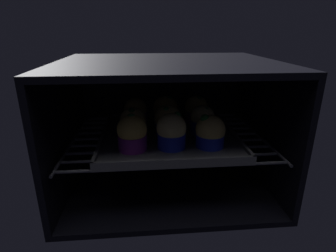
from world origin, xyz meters
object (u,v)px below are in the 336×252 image
muffin_row0_col1 (173,132)px  muffin_row0_col2 (210,132)px  muffin_row1_col0 (133,123)px  muffin_row2_col1 (165,111)px  muffin_row2_col0 (136,112)px  muffin_row0_col0 (132,133)px  muffin_row2_col2 (196,110)px  muffin_row1_col2 (202,120)px  baking_tray (168,135)px  muffin_row1_col1 (169,121)px

muffin_row0_col1 → muffin_row0_col2: bearing=-1.1°
muffin_row0_col2 → muffin_row1_col0: size_ratio=1.03×
muffin_row2_col1 → muffin_row2_col0: bearing=177.5°
muffin_row0_col0 → muffin_row0_col1: 10.02cm
muffin_row2_col2 → muffin_row2_col0: bearing=-179.6°
muffin_row1_col2 → muffin_row2_col2: muffin_row2_col2 is taller
muffin_row0_col2 → muffin_row2_col0: muffin_row0_col2 is taller
baking_tray → muffin_row1_col2: size_ratio=4.57×
baking_tray → muffin_row1_col1: bearing=-40.3°
muffin_row0_col2 → muffin_row2_col0: bearing=134.8°
muffin_row1_col2 → muffin_row2_col1: 13.60cm
muffin_row0_col1 → muffin_row1_col1: bearing=91.2°
muffin_row1_col0 → baking_tray: bearing=1.9°
muffin_row0_col1 → muffin_row2_col0: 21.45cm
baking_tray → muffin_row0_col1: 10.58cm
muffin_row1_col1 → muffin_row2_col2: bearing=45.6°
muffin_row1_col0 → muffin_row2_col1: size_ratio=0.92×
muffin_row1_col1 → muffin_row1_col2: size_ratio=1.04×
baking_tray → muffin_row1_col0: size_ratio=4.48×
muffin_row0_col0 → muffin_row2_col2: (19.54, 19.62, -0.27)cm
muffin_row0_col2 → muffin_row1_col1: size_ratio=1.01×
muffin_row1_col1 → muffin_row0_col2: bearing=-44.5°
muffin_row2_col2 → muffin_row0_col2: bearing=-90.1°
muffin_row1_col0 → muffin_row2_col2: (19.65, 10.14, 0.34)cm
muffin_row0_col0 → muffin_row2_col2: 27.69cm
muffin_row0_col2 → muffin_row1_col0: 21.72cm
muffin_row1_col0 → muffin_row2_col1: 13.72cm
muffin_row2_col0 → muffin_row2_col2: 19.21cm
muffin_row0_col2 → muffin_row2_col1: size_ratio=0.95×
baking_tray → muffin_row2_col1: bearing=90.0°
muffin_row0_col0 → muffin_row2_col1: 21.39cm
baking_tray → muffin_row0_col0: bearing=-134.6°
muffin_row1_col0 → muffin_row2_col2: 22.12cm
baking_tray → muffin_row0_col0: size_ratio=4.00×
muffin_row1_col2 → muffin_row2_col1: (-9.87, 9.34, 0.35)cm
muffin_row1_col1 → muffin_row1_col2: (9.74, 0.03, -0.14)cm
muffin_row1_col2 → muffin_row2_col0: size_ratio=0.98×
muffin_row1_col1 → muffin_row1_col0: bearing=-178.8°
baking_tray → muffin_row0_col1: muffin_row0_col1 is taller
muffin_row1_col2 → muffin_row2_col0: bearing=153.1°
muffin_row0_col0 → muffin_row2_col2: bearing=45.1°
muffin_row0_col1 → muffin_row2_col1: (-0.32, 18.72, -0.14)cm
muffin_row2_col2 → muffin_row2_col1: bearing=-176.8°
muffin_row1_col0 → muffin_row2_col2: muffin_row2_col2 is taller
baking_tray → muffin_row2_col2: muffin_row2_col2 is taller
muffin_row1_col2 → muffin_row2_col0: 21.57cm
muffin_row1_col1 → muffin_row1_col2: bearing=0.2°
baking_tray → muffin_row2_col0: muffin_row2_col0 is taller
muffin_row2_col1 → muffin_row0_col1: bearing=-89.0°
baking_tray → muffin_row1_col2: (9.88, -0.08, 4.24)cm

